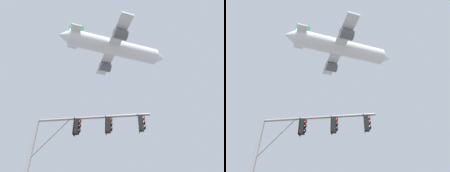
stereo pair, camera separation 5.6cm
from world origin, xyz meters
TOP-DOWN VIEW (x-y plane):
  - signal_pole_near at (-2.08, 7.26)m, footprint 6.85×1.30m
  - airplane at (1.09, 32.96)m, footprint 28.36×21.91m

SIDE VIEW (x-z plane):
  - signal_pole_near at x=-2.08m, z-range 1.87..8.66m
  - airplane at x=1.09m, z-range 34.10..41.93m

